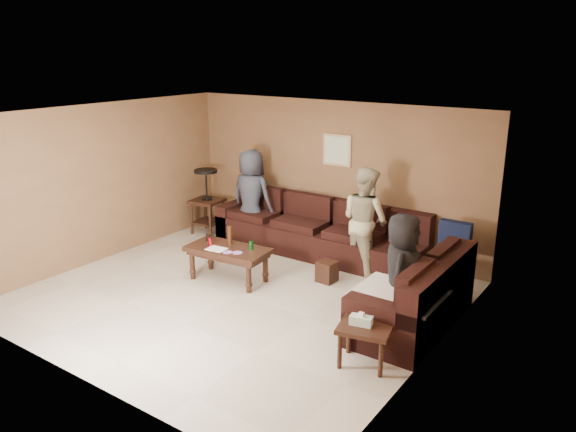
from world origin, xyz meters
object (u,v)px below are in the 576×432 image
object	(u,v)px
person_middle	(365,220)
side_table_right	(364,331)
coffee_table	(228,253)
waste_bin	(327,271)
person_left	(252,196)
person_right	(402,273)
end_table_left	(207,200)
sectional_sofa	(344,254)

from	to	relation	value
person_middle	side_table_right	bearing A→B (deg)	137.48
coffee_table	waste_bin	distance (m)	1.48
coffee_table	waste_bin	size ratio (longest dim) A/B	4.14
person_left	person_right	world-z (taller)	person_left
coffee_table	person_left	bearing A→B (deg)	117.07
side_table_right	person_middle	size ratio (longest dim) A/B	0.39
coffee_table	end_table_left	bearing A→B (deg)	140.13
end_table_left	person_right	size ratio (longest dim) A/B	0.81
side_table_right	waste_bin	xyz separation A→B (m)	(-1.49, 1.71, -0.25)
side_table_right	sectional_sofa	bearing A→B (deg)	124.31
end_table_left	person_left	xyz separation A→B (m)	(0.96, 0.11, 0.20)
coffee_table	end_table_left	distance (m)	2.32
sectional_sofa	end_table_left	xyz separation A→B (m)	(-3.07, 0.32, 0.30)
person_middle	sectional_sofa	bearing A→B (deg)	80.22
coffee_table	person_left	world-z (taller)	person_left
side_table_right	person_right	world-z (taller)	person_right
end_table_left	side_table_right	bearing A→B (deg)	-28.16
side_table_right	person_right	bearing A→B (deg)	91.01
coffee_table	end_table_left	world-z (taller)	end_table_left
coffee_table	side_table_right	distance (m)	2.87
waste_bin	person_middle	size ratio (longest dim) A/B	0.19
side_table_right	person_left	xyz separation A→B (m)	(-3.53, 2.51, 0.42)
end_table_left	side_table_right	world-z (taller)	end_table_left
person_left	person_middle	size ratio (longest dim) A/B	1.00
sectional_sofa	person_right	bearing A→B (deg)	-38.48
sectional_sofa	side_table_right	world-z (taller)	sectional_sofa
coffee_table	person_right	size ratio (longest dim) A/B	0.86
end_table_left	waste_bin	xyz separation A→B (m)	(2.99, -0.69, -0.47)
sectional_sofa	person_right	distance (m)	1.84
side_table_right	person_right	size ratio (longest dim) A/B	0.44
waste_bin	person_left	size ratio (longest dim) A/B	0.19
person_left	person_middle	distance (m)	2.29
waste_bin	person_middle	distance (m)	0.98
person_left	waste_bin	bearing A→B (deg)	157.02
coffee_table	person_right	world-z (taller)	person_right
person_left	person_middle	world-z (taller)	person_left
side_table_right	coffee_table	bearing A→B (deg)	161.26
sectional_sofa	person_left	size ratio (longest dim) A/B	2.82
sectional_sofa	person_left	distance (m)	2.21
sectional_sofa	person_right	size ratio (longest dim) A/B	3.14
person_middle	person_right	bearing A→B (deg)	150.75
sectional_sofa	person_left	bearing A→B (deg)	168.33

